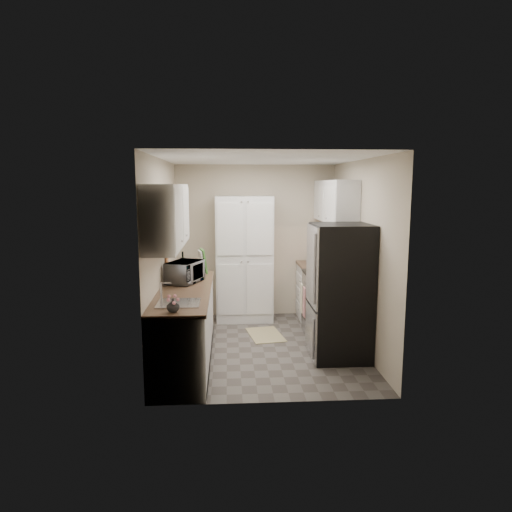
# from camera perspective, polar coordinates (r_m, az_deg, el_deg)

# --- Properties ---
(ground) EXTENTS (3.20, 3.20, 0.00)m
(ground) POSITION_cam_1_polar(r_m,az_deg,el_deg) (6.30, 0.86, -11.29)
(ground) COLOR #56514C
(ground) RESTS_ON ground
(room_shell) EXTENTS (2.64, 3.24, 2.52)m
(room_shell) POSITION_cam_1_polar(r_m,az_deg,el_deg) (5.93, 0.73, 3.59)
(room_shell) COLOR beige
(room_shell) RESTS_ON ground
(pantry_cabinet) EXTENTS (0.90, 0.55, 2.00)m
(pantry_cabinet) POSITION_cam_1_polar(r_m,az_deg,el_deg) (7.31, -1.48, -0.36)
(pantry_cabinet) COLOR silver
(pantry_cabinet) RESTS_ON ground
(base_cabinet_left) EXTENTS (0.60, 2.30, 0.88)m
(base_cabinet_left) POSITION_cam_1_polar(r_m,az_deg,el_deg) (5.76, -8.78, -8.73)
(base_cabinet_left) COLOR silver
(base_cabinet_left) RESTS_ON ground
(countertop_left) EXTENTS (0.63, 2.33, 0.04)m
(countertop_left) POSITION_cam_1_polar(r_m,az_deg,el_deg) (5.64, -8.89, -4.27)
(countertop_left) COLOR brown
(countertop_left) RESTS_ON base_cabinet_left
(base_cabinet_right) EXTENTS (0.60, 0.80, 0.88)m
(base_cabinet_right) POSITION_cam_1_polar(r_m,az_deg,el_deg) (7.44, 7.80, -4.68)
(base_cabinet_right) COLOR silver
(base_cabinet_right) RESTS_ON ground
(countertop_right) EXTENTS (0.63, 0.83, 0.04)m
(countertop_right) POSITION_cam_1_polar(r_m,az_deg,el_deg) (7.35, 7.88, -1.19)
(countertop_right) COLOR brown
(countertop_right) RESTS_ON base_cabinet_right
(electric_range) EXTENTS (0.71, 0.78, 1.13)m
(electric_range) POSITION_cam_1_polar(r_m,az_deg,el_deg) (6.67, 9.03, -5.96)
(electric_range) COLOR #B7B7BC
(electric_range) RESTS_ON ground
(refrigerator) EXTENTS (0.70, 0.72, 1.70)m
(refrigerator) POSITION_cam_1_polar(r_m,az_deg,el_deg) (5.82, 10.49, -4.42)
(refrigerator) COLOR #B7B7BC
(refrigerator) RESTS_ON ground
(microwave) EXTENTS (0.51, 0.59, 0.28)m
(microwave) POSITION_cam_1_polar(r_m,az_deg,el_deg) (5.96, -8.90, -2.00)
(microwave) COLOR silver
(microwave) RESTS_ON countertop_left
(wine_bottle) EXTENTS (0.08, 0.08, 0.30)m
(wine_bottle) POSITION_cam_1_polar(r_m,az_deg,el_deg) (6.48, -9.13, -1.02)
(wine_bottle) COLOR black
(wine_bottle) RESTS_ON countertop_left
(flower_vase) EXTENTS (0.17, 0.17, 0.13)m
(flower_vase) POSITION_cam_1_polar(r_m,az_deg,el_deg) (4.63, -10.34, -6.10)
(flower_vase) COLOR silver
(flower_vase) RESTS_ON countertop_left
(cutting_board) EXTENTS (0.09, 0.27, 0.34)m
(cutting_board) POSITION_cam_1_polar(r_m,az_deg,el_deg) (6.61, -6.55, -0.60)
(cutting_board) COLOR #4C9C3C
(cutting_board) RESTS_ON countertop_left
(toaster_oven) EXTENTS (0.39, 0.46, 0.23)m
(toaster_oven) POSITION_cam_1_polar(r_m,az_deg,el_deg) (7.38, 8.60, -0.07)
(toaster_oven) COLOR silver
(toaster_oven) RESTS_ON countertop_right
(fruit_basket) EXTENTS (0.26, 0.26, 0.10)m
(fruit_basket) POSITION_cam_1_polar(r_m,az_deg,el_deg) (7.36, 8.72, 1.23)
(fruit_basket) COLOR #FF6900
(fruit_basket) RESTS_ON toaster_oven
(kitchen_mat) EXTENTS (0.57, 0.79, 0.01)m
(kitchen_mat) POSITION_cam_1_polar(r_m,az_deg,el_deg) (6.77, 1.18, -9.81)
(kitchen_mat) COLOR tan
(kitchen_mat) RESTS_ON ground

